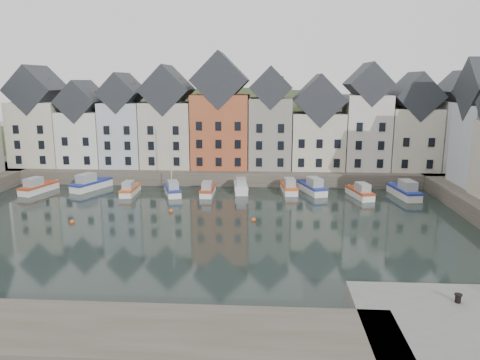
{
  "coord_description": "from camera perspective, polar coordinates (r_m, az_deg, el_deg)",
  "views": [
    {
      "loc": [
        7.62,
        -45.21,
        15.45
      ],
      "look_at": [
        4.42,
        6.0,
        4.48
      ],
      "focal_mm": 35.0,
      "sensor_mm": 36.0,
      "label": 1
    }
  ],
  "objects": [
    {
      "name": "ground",
      "position": [
        48.38,
        -5.71,
        -6.62
      ],
      "size": [
        260.0,
        260.0,
        0.0
      ],
      "primitive_type": "plane",
      "color": "black",
      "rests_on": "ground"
    },
    {
      "name": "far_quay",
      "position": [
        76.96,
        -2.17,
        1.23
      ],
      "size": [
        90.0,
        16.0,
        2.0
      ],
      "primitive_type": "cube",
      "color": "#464235",
      "rests_on": "ground"
    },
    {
      "name": "hillside",
      "position": [
        106.85,
        -0.69,
        -6.16
      ],
      "size": [
        153.6,
        70.4,
        64.0
      ],
      "color": "#243118",
      "rests_on": "ground"
    },
    {
      "name": "far_terrace",
      "position": [
        73.64,
        0.13,
        6.94
      ],
      "size": [
        72.37,
        8.16,
        17.78
      ],
      "color": "beige",
      "rests_on": "far_quay"
    },
    {
      "name": "mooring_buoys",
      "position": [
        54.07,
        -9.01,
        -4.53
      ],
      "size": [
        20.5,
        5.5,
        0.5
      ],
      "color": "#CC5018",
      "rests_on": "ground"
    },
    {
      "name": "boat_a",
      "position": [
        71.55,
        -23.42,
        -0.82
      ],
      "size": [
        3.5,
        6.65,
        2.44
      ],
      "rotation": [
        0.0,
        0.0,
        -0.25
      ],
      "color": "silver",
      "rests_on": "ground"
    },
    {
      "name": "boat_b",
      "position": [
        70.85,
        -17.74,
        -0.46
      ],
      "size": [
        4.64,
        7.2,
        2.65
      ],
      "rotation": [
        0.0,
        0.0,
        -0.4
      ],
      "color": "silver",
      "rests_on": "ground"
    },
    {
      "name": "boat_c",
      "position": [
        66.39,
        -13.28,
        -1.16
      ],
      "size": [
        1.87,
        5.61,
        2.14
      ],
      "rotation": [
        0.0,
        0.0,
        0.02
      ],
      "color": "silver",
      "rests_on": "ground"
    },
    {
      "name": "boat_d",
      "position": [
        65.08,
        -8.23,
        -1.14
      ],
      "size": [
        3.56,
        6.13,
        11.2
      ],
      "rotation": [
        0.0,
        0.0,
        0.32
      ],
      "color": "silver",
      "rests_on": "ground"
    },
    {
      "name": "boat_e",
      "position": [
        64.57,
        -3.96,
        -1.23
      ],
      "size": [
        1.77,
        5.58,
        2.14
      ],
      "rotation": [
        0.0,
        0.0,
        0.01
      ],
      "color": "silver",
      "rests_on": "ground"
    },
    {
      "name": "boat_f",
      "position": [
        66.15,
        0.1,
        -0.85
      ],
      "size": [
        2.44,
        6.04,
        2.26
      ],
      "rotation": [
        0.0,
        0.0,
        0.11
      ],
      "color": "silver",
      "rests_on": "ground"
    },
    {
      "name": "boat_g",
      "position": [
        66.15,
        5.99,
        -0.9
      ],
      "size": [
        2.43,
        6.13,
        2.3
      ],
      "rotation": [
        0.0,
        0.0,
        0.1
      ],
      "color": "silver",
      "rests_on": "ground"
    },
    {
      "name": "boat_h",
      "position": [
        66.24,
        8.81,
        -0.9
      ],
      "size": [
        4.03,
        6.88,
        2.52
      ],
      "rotation": [
        0.0,
        0.0,
        0.32
      ],
      "color": "silver",
      "rests_on": "ground"
    },
    {
      "name": "boat_i",
      "position": [
        64.93,
        14.44,
        -1.47
      ],
      "size": [
        3.17,
        6.22,
        2.29
      ],
      "rotation": [
        0.0,
        0.0,
        0.23
      ],
      "color": "silver",
      "rests_on": "ground"
    },
    {
      "name": "boat_j",
      "position": [
        66.78,
        19.43,
        -1.31
      ],
      "size": [
        3.2,
        7.24,
        2.69
      ],
      "rotation": [
        0.0,
        0.0,
        0.15
      ],
      "color": "silver",
      "rests_on": "ground"
    },
    {
      "name": "mooring_bollard",
      "position": [
        32.64,
        25.05,
        -12.88
      ],
      "size": [
        0.48,
        0.48,
        0.56
      ],
      "color": "black",
      "rests_on": "near_quay"
    }
  ]
}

